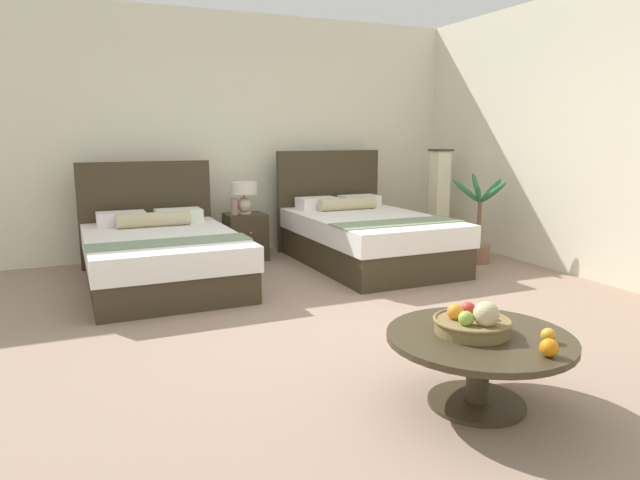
{
  "coord_description": "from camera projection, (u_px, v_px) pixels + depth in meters",
  "views": [
    {
      "loc": [
        -1.88,
        -3.85,
        1.46
      ],
      "look_at": [
        0.02,
        0.5,
        0.57
      ],
      "focal_mm": 31.84,
      "sensor_mm": 36.0,
      "label": 1
    }
  ],
  "objects": [
    {
      "name": "ground_plane",
      "position": [
        343.0,
        323.0,
        4.47
      ],
      "size": [
        9.45,
        9.76,
        0.02
      ],
      "primitive_type": "cube",
      "color": "gray"
    },
    {
      "name": "wall_back",
      "position": [
        235.0,
        135.0,
        6.98
      ],
      "size": [
        9.45,
        0.12,
        2.89
      ],
      "primitive_type": "cube",
      "color": "beige",
      "rests_on": "ground"
    },
    {
      "name": "wall_side_right",
      "position": [
        588.0,
        136.0,
        5.72
      ],
      "size": [
        0.12,
        5.36,
        2.89
      ],
      "primitive_type": "cube",
      "color": "beige",
      "rests_on": "ground"
    },
    {
      "name": "bed_near_window",
      "position": [
        161.0,
        255.0,
        5.56
      ],
      "size": [
        1.44,
        2.05,
        1.16
      ],
      "color": "#392F1E",
      "rests_on": "ground"
    },
    {
      "name": "bed_near_corner",
      "position": [
        366.0,
        236.0,
        6.44
      ],
      "size": [
        1.41,
        2.18,
        1.25
      ],
      "color": "#392F1E",
      "rests_on": "ground"
    },
    {
      "name": "nightstand",
      "position": [
        246.0,
        237.0,
        6.67
      ],
      "size": [
        0.45,
        0.44,
        0.54
      ],
      "color": "#392F1E",
      "rests_on": "ground"
    },
    {
      "name": "table_lamp",
      "position": [
        244.0,
        193.0,
        6.59
      ],
      "size": [
        0.3,
        0.3,
        0.37
      ],
      "color": "beige",
      "rests_on": "nightstand"
    },
    {
      "name": "vase",
      "position": [
        234.0,
        207.0,
        6.51
      ],
      "size": [
        0.08,
        0.08,
        0.19
      ],
      "color": "#9C756B",
      "rests_on": "nightstand"
    },
    {
      "name": "coffee_table",
      "position": [
        479.0,
        351.0,
        3.05
      ],
      "size": [
        1.0,
        1.0,
        0.4
      ],
      "color": "#392F1E",
      "rests_on": "ground"
    },
    {
      "name": "fruit_bowl",
      "position": [
        473.0,
        322.0,
        3.04
      ],
      "size": [
        0.42,
        0.42,
        0.2
      ],
      "color": "olive",
      "rests_on": "coffee_table"
    },
    {
      "name": "loose_apple",
      "position": [
        548.0,
        335.0,
        2.91
      ],
      "size": [
        0.08,
        0.08,
        0.08
      ],
      "color": "gold",
      "rests_on": "coffee_table"
    },
    {
      "name": "loose_orange",
      "position": [
        549.0,
        348.0,
        2.73
      ],
      "size": [
        0.09,
        0.09,
        0.09
      ],
      "color": "orange",
      "rests_on": "coffee_table"
    },
    {
      "name": "floor_lamp_corner",
      "position": [
        439.0,
        199.0,
        7.34
      ],
      "size": [
        0.24,
        0.24,
        1.27
      ],
      "color": "#393226",
      "rests_on": "ground"
    },
    {
      "name": "potted_palm",
      "position": [
        478.0,
        235.0,
        6.48
      ],
      "size": [
        0.63,
        0.53,
        1.03
      ],
      "color": "brown",
      "rests_on": "ground"
    }
  ]
}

